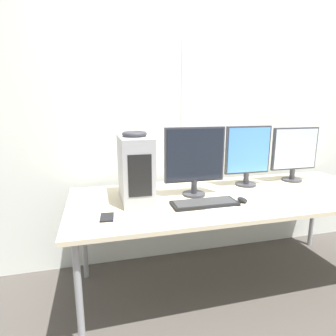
{
  "coord_description": "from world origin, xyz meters",
  "views": [
    {
      "loc": [
        -0.96,
        -1.33,
        1.39
      ],
      "look_at": [
        -0.5,
        0.47,
        0.97
      ],
      "focal_mm": 30.0,
      "sensor_mm": 36.0,
      "label": 1
    }
  ],
  "objects": [
    {
      "name": "mouse",
      "position": [
        -0.01,
        0.31,
        0.76
      ],
      "size": [
        0.06,
        0.1,
        0.03
      ],
      "color": "black",
      "rests_on": "desk"
    },
    {
      "name": "wall_back",
      "position": [
        0.0,
        1.06,
        1.35
      ],
      "size": [
        8.0,
        0.07,
        2.7
      ],
      "color": "silver",
      "rests_on": "ground_plane"
    },
    {
      "name": "monitor_right_near",
      "position": [
        0.22,
        0.66,
        1.01
      ],
      "size": [
        0.38,
        0.17,
        0.48
      ],
      "color": "#333338",
      "rests_on": "desk"
    },
    {
      "name": "keyboard",
      "position": [
        -0.29,
        0.31,
        0.76
      ],
      "size": [
        0.44,
        0.17,
        0.02
      ],
      "color": "black",
      "rests_on": "desk"
    },
    {
      "name": "pc_tower",
      "position": [
        -0.71,
        0.53,
        0.96
      ],
      "size": [
        0.21,
        0.41,
        0.44
      ],
      "color": "#9E9EA3",
      "rests_on": "desk"
    },
    {
      "name": "headphones",
      "position": [
        -0.71,
        0.53,
        1.2
      ],
      "size": [
        0.16,
        0.16,
        0.03
      ],
      "color": "#333338",
      "rests_on": "pc_tower"
    },
    {
      "name": "cell_phone",
      "position": [
        -0.92,
        0.25,
        0.75
      ],
      "size": [
        0.09,
        0.13,
        0.01
      ],
      "rotation": [
        0.0,
        0.0,
        -0.09
      ],
      "color": "black",
      "rests_on": "desk"
    },
    {
      "name": "desk",
      "position": [
        0.0,
        0.47,
        0.7
      ],
      "size": [
        2.35,
        0.93,
        0.74
      ],
      "color": "beige",
      "rests_on": "ground_plane"
    },
    {
      "name": "ground_plane",
      "position": [
        0.0,
        0.0,
        0.0
      ],
      "size": [
        14.0,
        14.0,
        0.0
      ],
      "primitive_type": "plane",
      "color": "#47423D"
    },
    {
      "name": "monitor_right_far",
      "position": [
        0.68,
        0.69,
        1.0
      ],
      "size": [
        0.43,
        0.17,
        0.46
      ],
      "color": "#333338",
      "rests_on": "desk"
    },
    {
      "name": "monitor_main",
      "position": [
        -0.28,
        0.53,
        1.02
      ],
      "size": [
        0.44,
        0.17,
        0.5
      ],
      "color": "#333338",
      "rests_on": "desk"
    },
    {
      "name": "paper_sheet_left",
      "position": [
        -0.2,
        0.18,
        0.75
      ],
      "size": [
        0.23,
        0.31,
        0.0
      ],
      "rotation": [
        0.0,
        0.0,
        0.06
      ],
      "color": "white",
      "rests_on": "desk"
    }
  ]
}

